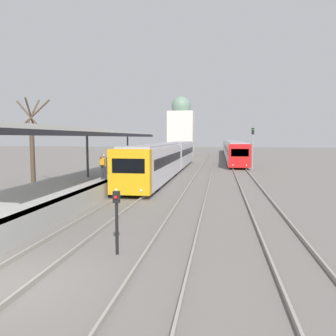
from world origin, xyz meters
name	(u,v)px	position (x,y,z in m)	size (l,w,h in m)	color
ground_plane	(3,286)	(0.00, 0.00, 0.00)	(240.00, 240.00, 0.00)	slate
track_platform_line	(3,283)	(0.00, 0.00, 0.07)	(1.51, 120.00, 0.15)	gray
track_middle_line	(151,294)	(3.73, 0.00, 0.07)	(1.50, 120.00, 0.15)	gray
track_right_line	(324,307)	(7.45, 0.00, 0.07)	(1.51, 120.00, 0.15)	gray
platform_canopy	(88,132)	(-3.62, 14.10, 4.03)	(4.00, 24.67, 3.21)	beige
person_on_platform	(103,164)	(-2.11, 12.94, 1.93)	(0.40, 0.40, 1.66)	#2D2D33
train_near	(169,156)	(0.00, 26.60, 1.71)	(2.54, 30.57, 3.09)	gold
train_far	(231,148)	(7.45, 57.78, 1.69)	(2.50, 55.22, 3.04)	red
signal_post_near	(117,216)	(2.11, 2.55, 1.23)	(0.20, 0.21, 2.00)	black
signal_mast_far	(253,144)	(8.82, 30.35, 2.98)	(0.28, 0.29, 4.70)	gray
distant_domed_building	(181,129)	(-1.82, 52.95, 5.22)	(4.60, 4.60, 11.12)	silver
bare_tree_background	(32,147)	(-7.78, 14.19, 2.95)	(2.90, 1.81, 6.34)	#4C3D2D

